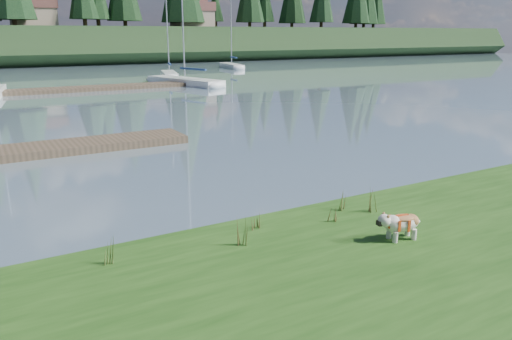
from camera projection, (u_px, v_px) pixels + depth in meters
ground at (24, 94)px, 36.95m from camera, size 200.00×200.00×0.00m
bulldog at (401, 222)px, 9.97m from camera, size 0.98×0.50×0.58m
dock_far at (53, 90)px, 37.87m from camera, size 26.00×2.20×0.30m
sailboat_bg_3 at (179, 80)px, 44.01m from camera, size 4.47×9.73×13.90m
sailboat_bg_4 at (169, 74)px, 50.88m from camera, size 2.93×6.55×9.68m
sailboat_bg_5 at (230, 65)px, 64.15m from camera, size 2.56×7.27×10.29m
weed_0 at (242, 232)px, 9.70m from camera, size 0.17×0.14×0.63m
weed_1 at (255, 221)px, 10.56m from camera, size 0.17×0.14×0.40m
weed_2 at (371, 199)px, 11.50m from camera, size 0.17×0.14×0.73m
weed_3 at (108, 252)px, 8.90m from camera, size 0.17×0.14×0.56m
weed_4 at (334, 215)px, 10.99m from camera, size 0.17×0.14×0.36m
weed_5 at (342, 200)px, 11.68m from camera, size 0.17×0.14×0.54m
mud_lip at (186, 244)px, 10.50m from camera, size 60.00×0.50×0.14m
house_1 at (33, 12)px, 72.18m from camera, size 6.30×5.30×4.65m
house_2 at (192, 14)px, 82.01m from camera, size 6.30×5.30×4.65m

